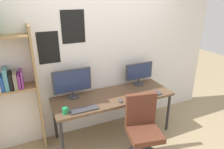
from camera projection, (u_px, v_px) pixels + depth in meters
wall_back at (103, 56)px, 3.43m from camera, size 4.33×0.11×2.60m
desk at (113, 99)px, 3.30m from camera, size 1.93×0.68×0.74m
office_chair at (143, 135)px, 2.89m from camera, size 0.52×0.52×0.99m
monitor_left at (72, 82)px, 3.13m from camera, size 0.60×0.18×0.47m
monitor_right at (139, 73)px, 3.61m from camera, size 0.52×0.18×0.41m
keyboard_left at (84, 110)px, 2.87m from camera, size 0.40×0.13×0.02m
keyboard_right at (150, 95)px, 3.30m from camera, size 0.37×0.13×0.02m
computer_mouse at (121, 101)px, 3.09m from camera, size 0.06×0.10×0.03m
coffee_mug at (65, 111)px, 2.77m from camera, size 0.11×0.08×0.09m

